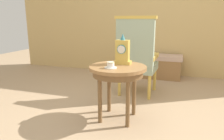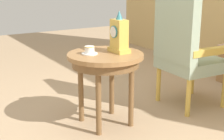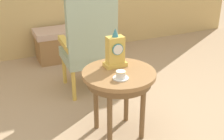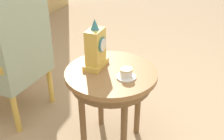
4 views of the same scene
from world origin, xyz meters
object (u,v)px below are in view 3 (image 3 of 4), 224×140
(side_table, at_px, (119,81))
(mantel_clock, at_px, (115,52))
(teacup_left, at_px, (121,75))
(armchair, at_px, (89,42))
(window_bench, at_px, (72,42))

(side_table, xyz_separation_m, mantel_clock, (0.02, 0.12, 0.22))
(teacup_left, distance_m, armchair, 0.95)
(side_table, height_order, mantel_clock, mantel_clock)
(mantel_clock, relative_size, armchair, 0.29)
(mantel_clock, bearing_deg, side_table, -99.08)
(side_table, xyz_separation_m, teacup_left, (-0.04, -0.12, 0.11))
(teacup_left, relative_size, armchair, 0.11)
(mantel_clock, xyz_separation_m, armchair, (0.02, 0.70, -0.15))
(side_table, distance_m, window_bench, 1.94)
(mantel_clock, relative_size, window_bench, 0.32)
(teacup_left, bearing_deg, mantel_clock, 75.55)
(side_table, height_order, armchair, armchair)
(teacup_left, relative_size, mantel_clock, 0.38)
(side_table, relative_size, mantel_clock, 1.83)
(mantel_clock, bearing_deg, window_bench, 85.02)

